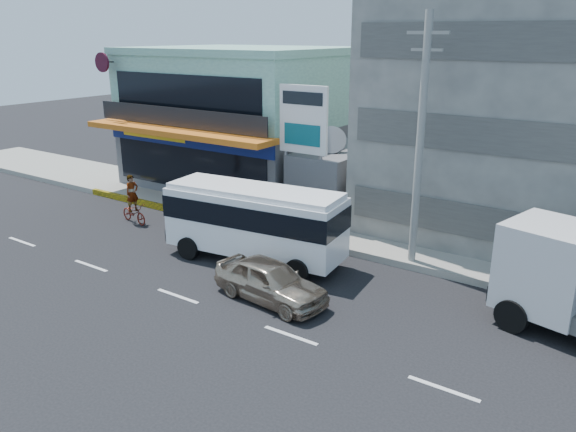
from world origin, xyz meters
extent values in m
plane|color=black|center=(0.00, 0.00, 0.00)|extent=(120.00, 120.00, 0.00)
cube|color=gray|center=(5.00, 9.50, 0.15)|extent=(70.00, 5.00, 0.30)
cube|color=#4B4C51|center=(-8.00, 14.00, 2.00)|extent=(12.00, 10.00, 4.00)
cube|color=#9CDEC3|center=(-8.00, 14.00, 6.00)|extent=(12.00, 10.00, 4.00)
cube|color=orange|center=(-8.00, 8.20, 4.15)|extent=(12.40, 1.80, 0.30)
cube|color=navy|center=(-8.00, 8.95, 3.60)|extent=(12.00, 0.12, 0.80)
cube|color=black|center=(-8.00, 8.98, 2.10)|extent=(11.00, 0.06, 2.60)
cube|color=gray|center=(10.00, 15.00, 7.00)|extent=(16.00, 12.00, 14.00)
cube|color=#4B4C51|center=(0.00, 12.00, 1.75)|extent=(3.00, 6.00, 3.50)
cylinder|color=slate|center=(0.00, 11.00, 3.58)|extent=(1.50, 1.50, 0.15)
cylinder|color=gray|center=(-1.50, 9.20, 3.25)|extent=(0.16, 0.16, 6.50)
cylinder|color=gray|center=(0.50, 9.20, 3.25)|extent=(0.16, 0.16, 6.50)
cube|color=white|center=(-0.50, 9.20, 5.30)|extent=(2.60, 0.18, 3.20)
cylinder|color=#999993|center=(6.00, 7.40, 5.00)|extent=(0.30, 0.30, 10.00)
cube|color=#999993|center=(6.00, 7.40, 9.20)|extent=(1.60, 0.12, 0.12)
cube|color=#999993|center=(6.00, 7.40, 8.60)|extent=(1.20, 0.10, 0.10)
cube|color=white|center=(0.26, 4.34, 1.73)|extent=(7.77, 3.22, 2.48)
cube|color=black|center=(0.26, 4.34, 2.21)|extent=(7.83, 3.28, 0.92)
cube|color=white|center=(0.26, 4.34, 3.07)|extent=(7.53, 2.98, 0.22)
cylinder|color=black|center=(-2.18, 2.86, 0.49)|extent=(1.00, 0.41, 0.97)
cylinder|color=black|center=(-2.45, 5.22, 0.49)|extent=(1.00, 0.41, 0.97)
cylinder|color=black|center=(2.97, 3.45, 0.49)|extent=(1.00, 0.41, 0.97)
cylinder|color=black|center=(2.70, 5.81, 0.49)|extent=(1.00, 0.41, 0.97)
imported|color=tan|center=(3.00, 1.66, 0.76)|extent=(4.67, 2.33, 1.53)
cube|color=silver|center=(11.42, 5.37, 2.03)|extent=(3.17, 3.17, 2.85)
cylinder|color=black|center=(10.70, 4.25, 0.55)|extent=(1.14, 0.57, 1.10)
cylinder|color=black|center=(11.29, 6.70, 0.55)|extent=(1.14, 0.57, 1.10)
imported|color=#59140C|center=(-7.84, 4.82, 0.51)|extent=(2.02, 0.96, 1.02)
imported|color=#66594C|center=(-7.84, 4.82, 1.56)|extent=(0.55, 0.74, 1.87)
camera|label=1|loc=(13.83, -13.11, 9.18)|focal=35.00mm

